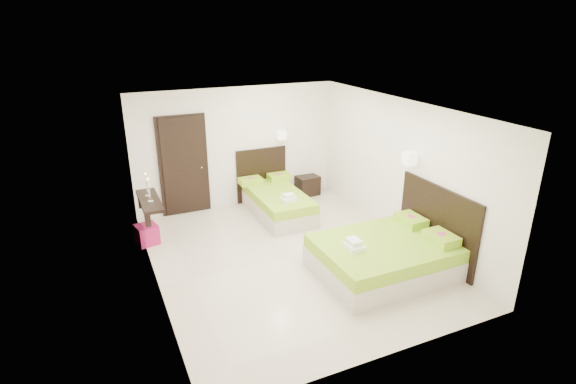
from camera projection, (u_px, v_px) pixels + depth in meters
name	position (u px, v px, depth m)	size (l,w,h in m)	color
floor	(290.00, 257.00, 7.88)	(5.50, 5.50, 0.00)	beige
bed_single	(276.00, 200.00, 9.56)	(1.17, 1.96, 1.62)	beige
bed_double	(388.00, 254.00, 7.32)	(2.15, 1.82, 1.77)	beige
nightstand	(307.00, 185.00, 10.65)	(0.52, 0.46, 0.46)	black
ottoman	(147.00, 234.00, 8.30)	(0.37, 0.37, 0.37)	#A31552
door	(184.00, 166.00, 9.34)	(1.02, 0.15, 2.14)	black
console_shelf	(149.00, 201.00, 8.14)	(0.35, 1.20, 0.78)	black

